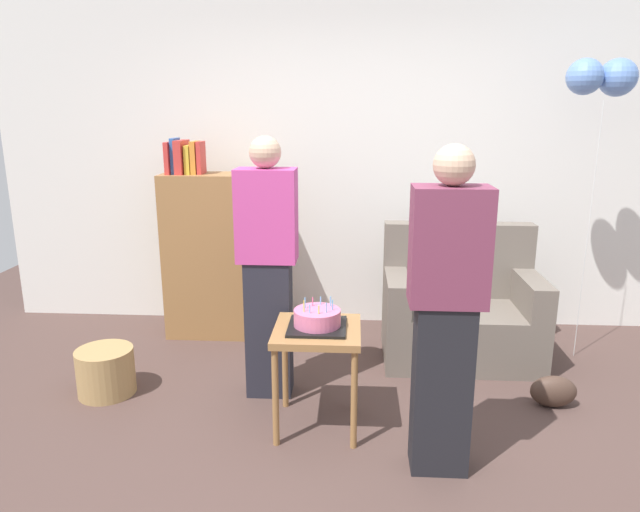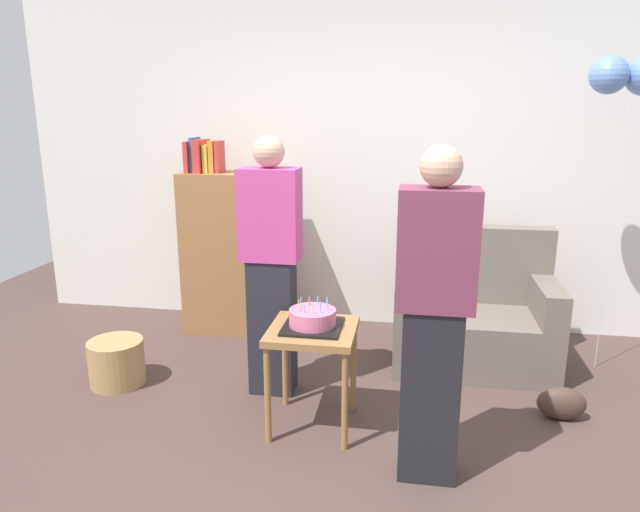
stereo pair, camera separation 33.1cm
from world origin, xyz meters
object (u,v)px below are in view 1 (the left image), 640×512
(birthday_cake, at_px, (317,319))
(person_holding_cake, at_px, (446,313))
(wicker_basket, at_px, (106,371))
(balloon_bunch, at_px, (602,77))
(side_table, at_px, (317,343))
(handbag, at_px, (553,391))
(couch, at_px, (460,312))
(person_blowing_candles, at_px, (268,268))
(bookshelf, at_px, (216,253))

(birthday_cake, distance_m, person_holding_cake, 0.75)
(person_holding_cake, bearing_deg, wicker_basket, -31.37)
(person_holding_cake, height_order, balloon_bunch, balloon_bunch)
(side_table, bearing_deg, handbag, 12.19)
(couch, relative_size, side_table, 1.83)
(person_blowing_candles, height_order, balloon_bunch, balloon_bunch)
(wicker_basket, height_order, balloon_bunch, balloon_bunch)
(wicker_basket, bearing_deg, couch, 17.43)
(handbag, bearing_deg, wicker_basket, -179.91)
(couch, xyz_separation_m, person_blowing_candles, (-1.31, -0.65, 0.49))
(handbag, relative_size, balloon_bunch, 0.13)
(side_table, height_order, wicker_basket, side_table)
(bookshelf, height_order, balloon_bunch, balloon_bunch)
(person_blowing_candles, xyz_separation_m, balloon_bunch, (2.17, 0.77, 1.15))
(balloon_bunch, bearing_deg, wicker_basket, -165.20)
(couch, distance_m, birthday_cake, 1.46)
(person_blowing_candles, height_order, handbag, person_blowing_candles)
(couch, distance_m, bookshelf, 1.93)
(couch, bearing_deg, handbag, -58.16)
(bookshelf, xyz_separation_m, side_table, (0.90, -1.37, -0.16))
(wicker_basket, distance_m, handbag, 2.81)
(couch, relative_size, wicker_basket, 3.06)
(birthday_cake, height_order, balloon_bunch, balloon_bunch)
(couch, xyz_separation_m, wicker_basket, (-2.35, -0.74, -0.19))
(bookshelf, xyz_separation_m, birthday_cake, (0.90, -1.37, -0.02))
(person_blowing_candles, bearing_deg, couch, 45.49)
(person_holding_cake, height_order, wicker_basket, person_holding_cake)
(wicker_basket, bearing_deg, person_blowing_candles, 4.68)
(couch, xyz_separation_m, balloon_bunch, (0.87, 0.11, 1.65))
(birthday_cake, xyz_separation_m, balloon_bunch, (1.84, 1.16, 1.33))
(couch, bearing_deg, person_holding_cake, -103.53)
(bookshelf, distance_m, side_table, 1.65)
(handbag, xyz_separation_m, balloon_bunch, (0.41, 0.85, 1.89))
(couch, bearing_deg, person_blowing_candles, -153.41)
(couch, height_order, birthday_cake, couch)
(person_holding_cake, distance_m, handbag, 1.27)
(birthday_cake, bearing_deg, bookshelf, 123.18)
(birthday_cake, height_order, wicker_basket, birthday_cake)
(side_table, bearing_deg, wicker_basket, 167.53)
(person_holding_cake, bearing_deg, balloon_bunch, -141.97)
(person_blowing_candles, distance_m, handbag, 1.91)
(bookshelf, xyz_separation_m, wicker_basket, (-0.48, -1.07, -0.52))
(bookshelf, height_order, side_table, bookshelf)
(couch, xyz_separation_m, person_holding_cake, (-0.34, -1.40, 0.49))
(balloon_bunch, bearing_deg, couch, -172.65)
(side_table, relative_size, birthday_cake, 1.88)
(person_blowing_candles, xyz_separation_m, wicker_basket, (-1.05, -0.09, -0.68))
(bookshelf, bearing_deg, balloon_bunch, -4.48)
(side_table, bearing_deg, person_holding_cake, -28.78)
(side_table, xyz_separation_m, birthday_cake, (0.00, 0.00, 0.14))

